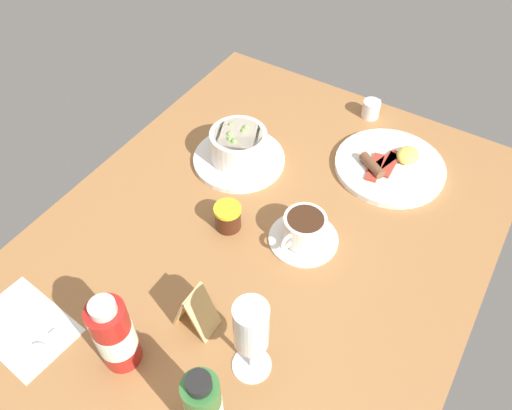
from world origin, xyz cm
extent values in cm
cube|color=#9E6B3D|center=(0.00, 0.00, -1.50)|extent=(110.00, 84.00, 3.00)
cylinder|color=white|center=(-17.26, -15.80, 0.60)|extent=(20.93, 20.93, 1.20)
cylinder|color=white|center=(-17.26, -15.80, 4.73)|extent=(12.73, 12.73, 7.06)
cylinder|color=beige|center=(-17.26, -15.80, 7.46)|extent=(10.95, 10.95, 1.60)
sphere|color=#7DA752|center=(-18.55, -15.25, 8.36)|extent=(1.17, 1.17, 1.17)
sphere|color=#7DA752|center=(-19.83, -15.52, 8.36)|extent=(1.05, 1.05, 1.05)
sphere|color=#7DA752|center=(-16.46, -17.20, 8.36)|extent=(0.96, 0.96, 0.96)
sphere|color=#7DA752|center=(-15.94, -17.19, 8.36)|extent=(1.13, 1.13, 1.13)
sphere|color=#7DA752|center=(-18.78, -18.80, 8.36)|extent=(1.03, 1.03, 1.03)
sphere|color=#7DA752|center=(-14.64, -16.25, 8.36)|extent=(1.14, 1.14, 1.14)
sphere|color=#7DA752|center=(-14.60, -15.07, 8.36)|extent=(1.35, 1.35, 1.35)
cube|color=white|center=(37.87, -24.77, 0.15)|extent=(14.01, 19.24, 0.30)
cube|color=silver|center=(36.67, -25.77, 0.55)|extent=(2.51, 14.05, 0.50)
cube|color=silver|center=(36.67, -17.97, 0.55)|extent=(2.53, 3.79, 0.40)
cube|color=silver|center=(39.47, -25.77, 0.55)|extent=(2.22, 13.04, 0.50)
ellipsoid|color=silver|center=(39.47, -18.77, 0.60)|extent=(2.40, 4.00, 0.60)
cylinder|color=white|center=(-4.99, 7.57, 0.45)|extent=(13.99, 13.99, 0.90)
cylinder|color=white|center=(-4.99, 7.57, 3.71)|extent=(8.50, 8.50, 5.63)
cylinder|color=#3F2416|center=(-4.99, 7.57, 6.03)|extent=(7.22, 7.22, 1.00)
torus|color=white|center=(0.13, 6.44, 4.00)|extent=(3.69, 1.56, 3.60)
cylinder|color=white|center=(-48.32, 3.15, 2.19)|extent=(4.34, 4.34, 4.38)
cone|color=white|center=(-49.83, 4.38, 3.85)|extent=(2.62, 2.53, 2.27)
cylinder|color=white|center=(22.68, 12.78, 0.20)|extent=(6.60, 6.60, 0.40)
cylinder|color=white|center=(22.68, 12.78, 4.52)|extent=(0.80, 0.80, 8.24)
cylinder|color=white|center=(22.68, 12.78, 13.41)|extent=(5.42, 5.42, 9.53)
cylinder|color=beige|center=(22.68, 12.78, 11.98)|extent=(4.44, 4.44, 5.72)
cylinder|color=#441E10|center=(-0.15, -7.14, 2.39)|extent=(5.26, 5.26, 4.78)
cylinder|color=yellow|center=(-0.15, -7.14, 5.18)|extent=(5.53, 5.53, 0.80)
cylinder|color=#337233|center=(34.42, 12.20, 7.67)|extent=(5.36, 5.36, 15.34)
cylinder|color=silver|center=(34.42, 12.20, 7.36)|extent=(5.47, 5.47, 5.83)
cylinder|color=black|center=(34.42, 12.20, 16.24)|extent=(3.48, 3.48, 1.80)
cylinder|color=#B21E19|center=(32.69, -6.30, 7.54)|extent=(6.21, 6.21, 15.08)
cylinder|color=white|center=(32.69, -6.30, 7.24)|extent=(6.34, 6.34, 5.73)
cylinder|color=silver|center=(32.69, -6.30, 15.93)|extent=(4.04, 4.04, 1.70)
cylinder|color=white|center=(-33.15, 14.51, 0.70)|extent=(24.74, 24.74, 1.40)
cube|color=#AD3828|center=(-30.10, 12.04, 1.70)|extent=(9.28, 3.89, 0.60)
cube|color=#A93828|center=(-32.97, 14.48, 1.70)|extent=(9.09, 2.77, 0.60)
cube|color=#AD3828|center=(-32.10, 13.03, 1.70)|extent=(9.31, 4.83, 0.60)
cylinder|color=brown|center=(-29.44, 11.42, 2.60)|extent=(5.63, 7.08, 2.20)
ellipsoid|color=#F2D859|center=(-36.86, 16.98, 2.40)|extent=(6.00, 4.80, 2.40)
cube|color=tan|center=(21.15, 2.18, 4.91)|extent=(5.05, 3.73, 9.96)
cube|color=tan|center=(21.15, -1.17, 4.91)|extent=(5.05, 3.73, 9.96)
camera|label=1|loc=(52.42, 32.10, 80.37)|focal=35.42mm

